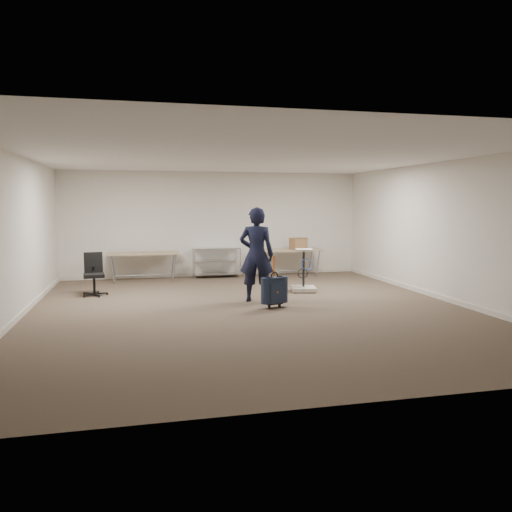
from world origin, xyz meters
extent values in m
plane|color=#423528|center=(0.00, 0.00, 0.00)|extent=(9.00, 9.00, 0.00)
plane|color=silver|center=(0.00, 4.50, 1.40)|extent=(8.00, 0.00, 8.00)
plane|color=silver|center=(0.00, -4.50, 1.40)|extent=(8.00, 0.00, 8.00)
plane|color=silver|center=(-4.00, 0.00, 1.40)|extent=(0.00, 9.00, 9.00)
plane|color=silver|center=(4.00, 0.00, 1.40)|extent=(0.00, 9.00, 9.00)
plane|color=white|center=(0.00, 0.00, 2.80)|extent=(8.00, 8.00, 0.00)
cube|color=beige|center=(0.00, 4.49, 0.05)|extent=(8.00, 0.02, 0.10)
cube|color=beige|center=(-3.99, 0.00, 0.05)|extent=(0.02, 9.00, 0.10)
cube|color=beige|center=(3.99, 0.00, 0.05)|extent=(0.02, 9.00, 0.10)
cube|color=#98855D|center=(-1.90, 3.95, 0.71)|extent=(1.80, 0.75, 0.03)
cylinder|color=gray|center=(-1.90, 3.95, 0.15)|extent=(1.50, 0.02, 0.02)
cylinder|color=gray|center=(-2.65, 3.65, 0.35)|extent=(0.13, 0.04, 0.69)
cylinder|color=gray|center=(-1.15, 3.65, 0.35)|extent=(0.13, 0.04, 0.69)
cylinder|color=gray|center=(-2.65, 4.25, 0.35)|extent=(0.13, 0.04, 0.69)
cylinder|color=gray|center=(-1.15, 4.25, 0.35)|extent=(0.13, 0.04, 0.69)
cube|color=#98855D|center=(1.90, 3.95, 0.71)|extent=(1.80, 0.75, 0.03)
cylinder|color=gray|center=(1.90, 3.95, 0.15)|extent=(1.50, 0.02, 0.02)
cylinder|color=gray|center=(1.15, 3.65, 0.35)|extent=(0.13, 0.04, 0.69)
cylinder|color=gray|center=(2.65, 3.65, 0.35)|extent=(0.13, 0.04, 0.69)
cylinder|color=gray|center=(1.15, 4.25, 0.35)|extent=(0.13, 0.04, 0.69)
cylinder|color=gray|center=(2.65, 4.25, 0.35)|extent=(0.13, 0.04, 0.69)
cylinder|color=silver|center=(-0.60, 3.98, 0.40)|extent=(0.02, 0.02, 0.80)
cylinder|color=silver|center=(0.60, 3.98, 0.40)|extent=(0.02, 0.02, 0.80)
cylinder|color=silver|center=(-0.60, 4.42, 0.40)|extent=(0.02, 0.02, 0.80)
cylinder|color=silver|center=(0.60, 4.42, 0.40)|extent=(0.02, 0.02, 0.80)
cube|color=silver|center=(0.00, 4.20, 0.10)|extent=(1.20, 0.45, 0.02)
cube|color=silver|center=(0.00, 4.20, 0.45)|extent=(1.20, 0.45, 0.02)
cube|color=silver|center=(0.00, 4.20, 0.78)|extent=(1.20, 0.45, 0.01)
imported|color=black|center=(0.28, 0.74, 0.94)|extent=(0.80, 0.67, 1.89)
cube|color=black|center=(0.47, 0.06, 0.34)|extent=(0.40, 0.30, 0.49)
cube|color=black|center=(0.47, 0.08, 0.08)|extent=(0.35, 0.23, 0.03)
cylinder|color=black|center=(0.36, 0.03, 0.03)|extent=(0.04, 0.07, 0.07)
cylinder|color=black|center=(0.58, 0.09, 0.03)|extent=(0.04, 0.07, 0.07)
torus|color=black|center=(0.47, 0.06, 0.61)|extent=(0.15, 0.06, 0.15)
cube|color=#F7610D|center=(0.47, 0.08, 0.79)|extent=(0.03, 0.01, 0.38)
cylinder|color=black|center=(-2.94, 2.14, 0.04)|extent=(0.55, 0.55, 0.08)
cylinder|color=black|center=(-2.94, 2.14, 0.23)|extent=(0.06, 0.06, 0.37)
cube|color=black|center=(-2.94, 2.14, 0.43)|extent=(0.47, 0.47, 0.07)
cube|color=black|center=(-2.96, 2.34, 0.69)|extent=(0.39, 0.10, 0.44)
cube|color=silver|center=(1.57, 1.61, 0.06)|extent=(0.62, 0.62, 0.08)
cylinder|color=black|center=(1.36, 1.40, 0.02)|extent=(0.06, 0.06, 0.04)
cylinder|color=black|center=(1.57, 1.66, 0.52)|extent=(0.05, 0.05, 0.83)
cube|color=silver|center=(1.57, 1.61, 0.93)|extent=(0.42, 0.38, 0.04)
torus|color=blue|center=(1.62, 1.53, 0.62)|extent=(0.28, 0.16, 0.26)
cube|color=#A0754A|center=(2.19, 3.95, 0.88)|extent=(0.48, 0.42, 0.31)
camera|label=1|loc=(-1.97, -8.86, 1.95)|focal=35.00mm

